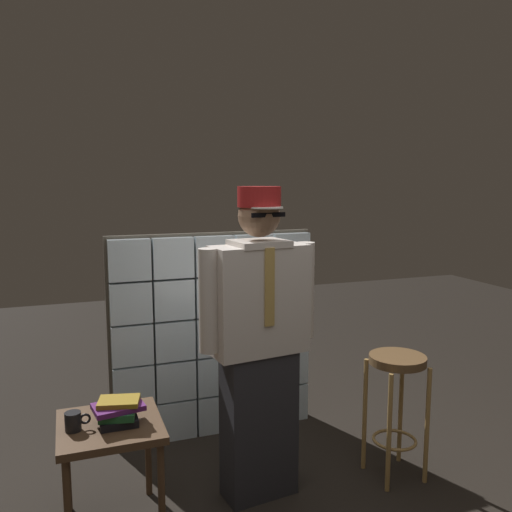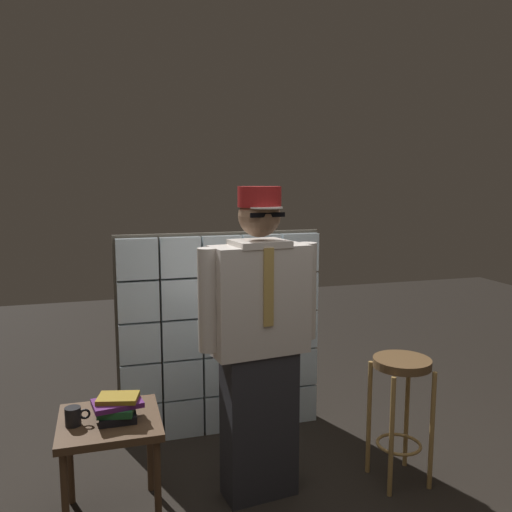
% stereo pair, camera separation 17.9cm
% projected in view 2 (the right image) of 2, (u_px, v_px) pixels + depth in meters
% --- Properties ---
extents(glass_block_wall, '(1.47, 0.10, 1.47)m').
position_uv_depth(glass_block_wall, '(222.00, 335.00, 3.77)').
color(glass_block_wall, silver).
rests_on(glass_block_wall, ground).
extents(standing_person, '(0.71, 0.33, 1.78)m').
position_uv_depth(standing_person, '(259.00, 340.00, 2.96)').
color(standing_person, '#28282D').
rests_on(standing_person, ground).
extents(bar_stool, '(0.34, 0.34, 0.77)m').
position_uv_depth(bar_stool, '(401.00, 390.00, 3.15)').
color(bar_stool, brown).
rests_on(bar_stool, ground).
extents(side_table, '(0.52, 0.52, 0.57)m').
position_uv_depth(side_table, '(110.00, 433.00, 2.78)').
color(side_table, '#513823').
rests_on(side_table, ground).
extents(book_stack, '(0.27, 0.21, 0.13)m').
position_uv_depth(book_stack, '(117.00, 408.00, 2.74)').
color(book_stack, black).
rests_on(book_stack, side_table).
extents(coffee_mug, '(0.13, 0.08, 0.09)m').
position_uv_depth(coffee_mug, '(74.00, 416.00, 2.69)').
color(coffee_mug, black).
rests_on(coffee_mug, side_table).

